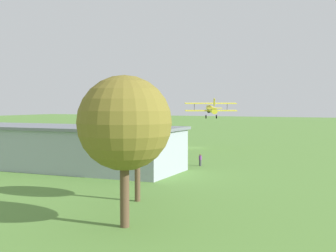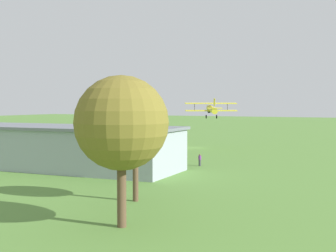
# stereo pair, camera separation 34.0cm
# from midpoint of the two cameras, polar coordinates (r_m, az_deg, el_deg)

# --- Properties ---
(ground_plane) EXTENTS (400.00, 400.00, 0.00)m
(ground_plane) POSITION_cam_midpoint_polar(r_m,az_deg,el_deg) (88.02, 2.95, -2.66)
(ground_plane) COLOR #568438
(hangar) EXTENTS (33.10, 12.29, 5.45)m
(hangar) POSITION_cam_midpoint_polar(r_m,az_deg,el_deg) (62.28, -13.37, -2.47)
(hangar) COLOR #99A3AD
(hangar) RESTS_ON ground_plane
(biplane) EXTENTS (9.04, 7.36, 3.64)m
(biplane) POSITION_cam_midpoint_polar(r_m,az_deg,el_deg) (85.16, 5.13, 2.10)
(biplane) COLOR yellow
(car_green) EXTENTS (2.12, 4.05, 1.64)m
(car_green) POSITION_cam_midpoint_polar(r_m,az_deg,el_deg) (81.53, -18.63, -2.63)
(car_green) COLOR #1E6B38
(car_green) RESTS_ON ground_plane
(person_beside_truck) EXTENTS (0.49, 0.49, 1.58)m
(person_beside_truck) POSITION_cam_midpoint_polar(r_m,az_deg,el_deg) (63.11, 3.75, -4.11)
(person_beside_truck) COLOR #3F3F47
(person_beside_truck) RESTS_ON ground_plane
(person_at_fence_line) EXTENTS (0.48, 0.48, 1.73)m
(person_at_fence_line) POSITION_cam_midpoint_polar(r_m,az_deg,el_deg) (80.81, -15.51, -2.63)
(person_at_fence_line) COLOR #33723F
(person_at_fence_line) RESTS_ON ground_plane
(tree_by_windsock) EXTENTS (4.55, 4.55, 8.71)m
(tree_by_windsock) POSITION_cam_midpoint_polar(r_m,az_deg,el_deg) (40.08, -3.96, -0.04)
(tree_by_windsock) COLOR brown
(tree_by_windsock) RESTS_ON ground_plane
(tree_behind_hangar_left) EXTENTS (6.38, 6.38, 10.24)m
(tree_behind_hangar_left) POSITION_cam_midpoint_polar(r_m,az_deg,el_deg) (31.71, -5.59, 0.32)
(tree_behind_hangar_left) COLOR brown
(tree_behind_hangar_left) RESTS_ON ground_plane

